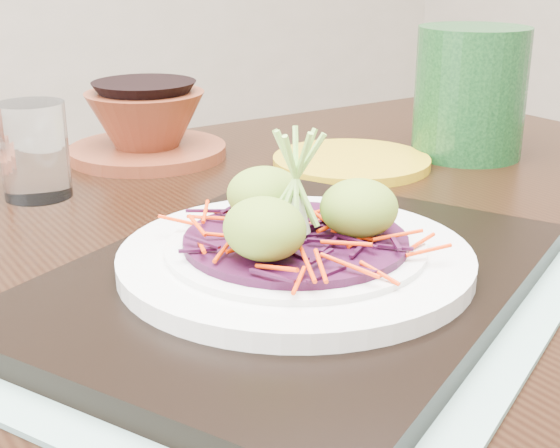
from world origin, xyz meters
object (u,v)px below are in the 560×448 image
serving_tray (295,279)px  white_plate (295,257)px  dining_table (228,374)px  yellow_plate (351,162)px  green_jar (470,92)px  terracotta_bowl_set (146,128)px  water_glass (34,151)px

serving_tray → white_plate: bearing=132.5°
dining_table → yellow_plate: size_ratio=7.36×
serving_tray → green_jar: (0.39, 0.22, 0.06)m
serving_tray → white_plate: white_plate is taller
terracotta_bowl_set → water_glass: bearing=-151.7°
dining_table → terracotta_bowl_set: size_ratio=5.55×
dining_table → water_glass: 0.29m
serving_tray → green_jar: green_jar is taller
serving_tray → white_plate: size_ratio=1.54×
yellow_plate → water_glass: bearing=166.5°
white_plate → green_jar: green_jar is taller
dining_table → green_jar: green_jar is taller
green_jar → terracotta_bowl_set: bearing=148.8°
white_plate → green_jar: bearing=29.2°
water_glass → yellow_plate: 0.34m
white_plate → yellow_plate: size_ratio=1.41×
green_jar → yellow_plate: bearing=167.0°
serving_tray → terracotta_bowl_set: terracotta_bowl_set is taller
white_plate → yellow_plate: 0.35m
dining_table → yellow_plate: bearing=31.9°
dining_table → green_jar: (0.39, 0.13, 0.18)m
serving_tray → water_glass: water_glass is taller
dining_table → white_plate: 0.16m
white_plate → green_jar: 0.44m
white_plate → water_glass: (-0.09, 0.33, 0.02)m
water_glass → white_plate: bearing=-75.4°
water_glass → terracotta_bowl_set: bearing=28.3°
white_plate → water_glass: bearing=104.6°
terracotta_bowl_set → yellow_plate: terracotta_bowl_set is taller
dining_table → water_glass: (-0.08, 0.24, 0.15)m
white_plate → yellow_plate: white_plate is taller
terracotta_bowl_set → dining_table: bearing=-103.0°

